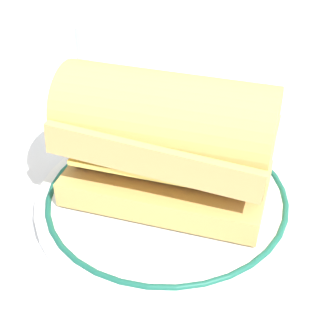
# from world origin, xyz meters

# --- Properties ---
(ground_plane) EXTENTS (1.50, 1.50, 0.00)m
(ground_plane) POSITION_xyz_m (0.00, 0.00, 0.00)
(ground_plane) COLOR silver
(plate) EXTENTS (0.26, 0.26, 0.01)m
(plate) POSITION_xyz_m (-0.01, 0.00, 0.01)
(plate) COLOR white
(plate) RESTS_ON ground_plane
(sausage_sandwich) EXTENTS (0.22, 0.17, 0.13)m
(sausage_sandwich) POSITION_xyz_m (-0.01, 0.00, 0.08)
(sausage_sandwich) COLOR tan
(sausage_sandwich) RESTS_ON plate
(drinking_glass) EXTENTS (0.06, 0.06, 0.10)m
(drinking_glass) POSITION_xyz_m (-0.24, 0.13, 0.04)
(drinking_glass) COLOR silver
(drinking_glass) RESTS_ON ground_plane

